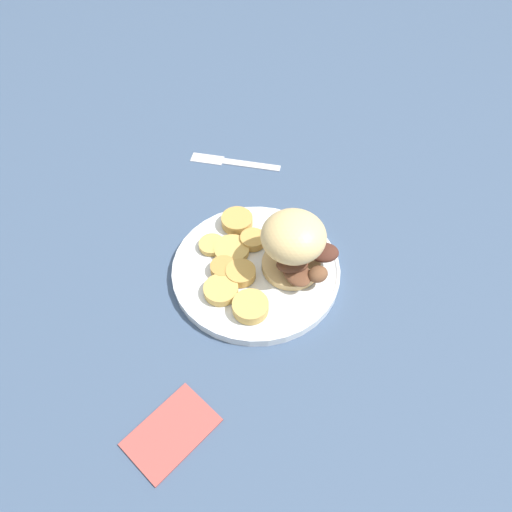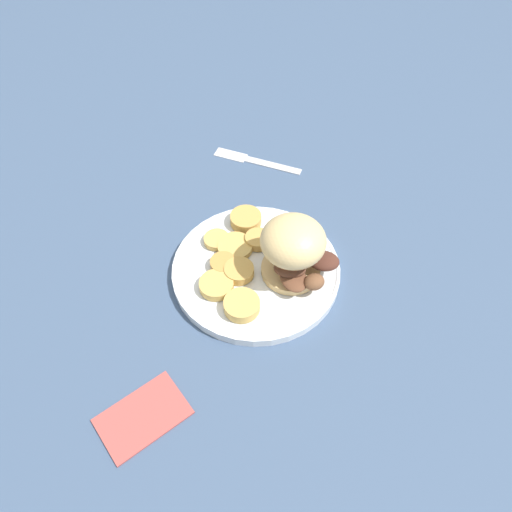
# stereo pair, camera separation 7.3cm
# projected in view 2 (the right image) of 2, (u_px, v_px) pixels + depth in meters

# --- Properties ---
(ground_plane) EXTENTS (4.00, 4.00, 0.00)m
(ground_plane) POSITION_uv_depth(u_px,v_px,m) (256.00, 273.00, 0.76)
(ground_plane) COLOR #3D5170
(dinner_plate) EXTENTS (0.25, 0.25, 0.02)m
(dinner_plate) POSITION_uv_depth(u_px,v_px,m) (256.00, 269.00, 0.76)
(dinner_plate) COLOR white
(dinner_plate) RESTS_ON ground_plane
(sandwich) EXTENTS (0.11, 0.11, 0.10)m
(sandwich) POSITION_uv_depth(u_px,v_px,m) (295.00, 249.00, 0.70)
(sandwich) COLOR tan
(sandwich) RESTS_ON dinner_plate
(potato_round_0) EXTENTS (0.04, 0.04, 0.01)m
(potato_round_0) POSITION_uv_depth(u_px,v_px,m) (217.00, 240.00, 0.78)
(potato_round_0) COLOR tan
(potato_round_0) RESTS_ON dinner_plate
(potato_round_1) EXTENTS (0.04, 0.04, 0.01)m
(potato_round_1) POSITION_uv_depth(u_px,v_px,m) (258.00, 240.00, 0.78)
(potato_round_1) COLOR tan
(potato_round_1) RESTS_ON dinner_plate
(potato_round_2) EXTENTS (0.04, 0.04, 0.01)m
(potato_round_2) POSITION_uv_depth(u_px,v_px,m) (223.00, 264.00, 0.75)
(potato_round_2) COLOR #BC8942
(potato_round_2) RESTS_ON dinner_plate
(potato_round_3) EXTENTS (0.05, 0.05, 0.02)m
(potato_round_3) POSITION_uv_depth(u_px,v_px,m) (246.00, 219.00, 0.80)
(potato_round_3) COLOR tan
(potato_round_3) RESTS_ON dinner_plate
(potato_round_4) EXTENTS (0.05, 0.05, 0.02)m
(potato_round_4) POSITION_uv_depth(u_px,v_px,m) (242.00, 305.00, 0.70)
(potato_round_4) COLOR tan
(potato_round_4) RESTS_ON dinner_plate
(potato_round_5) EXTENTS (0.04, 0.04, 0.01)m
(potato_round_5) POSITION_uv_depth(u_px,v_px,m) (239.00, 271.00, 0.74)
(potato_round_5) COLOR tan
(potato_round_5) RESTS_ON dinner_plate
(potato_round_6) EXTENTS (0.05, 0.05, 0.01)m
(potato_round_6) POSITION_uv_depth(u_px,v_px,m) (237.00, 245.00, 0.77)
(potato_round_6) COLOR tan
(potato_round_6) RESTS_ON dinner_plate
(potato_round_7) EXTENTS (0.05, 0.05, 0.01)m
(potato_round_7) POSITION_uv_depth(u_px,v_px,m) (216.00, 285.00, 0.72)
(potato_round_7) COLOR tan
(potato_round_7) RESTS_ON dinner_plate
(fork) EXTENTS (0.09, 0.16, 0.00)m
(fork) POSITION_uv_depth(u_px,v_px,m) (256.00, 161.00, 0.92)
(fork) COLOR silver
(fork) RESTS_ON ground_plane
(napkin) EXTENTS (0.12, 0.08, 0.01)m
(napkin) POSITION_uv_depth(u_px,v_px,m) (143.00, 416.00, 0.62)
(napkin) COLOR #B24C47
(napkin) RESTS_ON ground_plane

